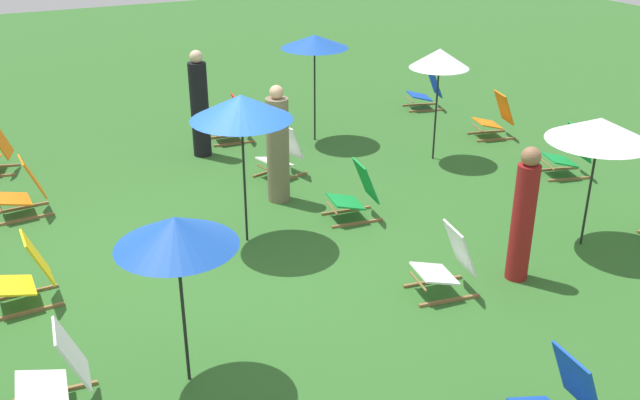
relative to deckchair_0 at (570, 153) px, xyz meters
The scene contains 19 objects.
ground_plane 5.74m from the deckchair_0, 88.72° to the right, with size 40.00×40.00×0.00m, color #2D6026.
deckchair_0 is the anchor object (origin of this frame).
deckchair_1 3.86m from the deckchair_0, 91.52° to the right, with size 0.57×0.81×0.83m.
deckchair_2 4.40m from the deckchair_0, 61.31° to the right, with size 0.59×0.82×0.83m.
deckchair_4 8.25m from the deckchair_0, 88.29° to the right, with size 0.50×0.77×0.83m.
deckchair_5 2.02m from the deckchair_0, behind, with size 0.64×0.85×0.83m.
deckchair_6 4.07m from the deckchair_0, behind, with size 0.66×0.86×0.83m.
deckchair_7 8.36m from the deckchair_0, 105.80° to the right, with size 0.52×0.79×0.83m.
deckchair_8 5.83m from the deckchair_0, 132.48° to the right, with size 0.55×0.81×0.83m.
deckchair_11 8.48m from the deckchair_0, 74.72° to the right, with size 0.54×0.80×0.83m.
deckchair_12 4.62m from the deckchair_0, 115.96° to the right, with size 0.66×0.86×0.83m.
umbrella_0 2.59m from the deckchair_0, 135.63° to the right, with size 0.98×0.98×1.90m.
umbrella_1 5.69m from the deckchair_0, 91.26° to the right, with size 1.29×1.29×2.00m.
umbrella_2 2.74m from the deckchair_0, 39.13° to the right, with size 1.30×1.30×1.74m.
umbrella_3 7.51m from the deckchair_0, 71.45° to the right, with size 1.11×1.11×1.74m.
umbrella_4 4.67m from the deckchair_0, 138.39° to the right, with size 1.18×1.18×1.92m.
person_0 6.15m from the deckchair_0, 124.59° to the right, with size 0.39×0.39×1.83m.
person_1 3.68m from the deckchair_0, 52.62° to the right, with size 0.32×0.32×1.68m.
person_2 4.75m from the deckchair_0, 104.10° to the right, with size 0.45×0.45×1.76m.
Camera 1 is at (7.84, -2.62, 4.46)m, focal length 40.35 mm.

